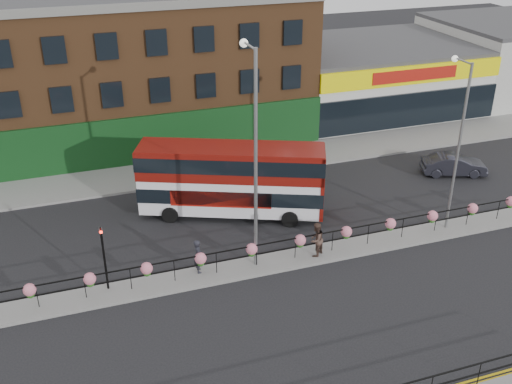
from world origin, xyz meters
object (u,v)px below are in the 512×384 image
object	(u,v)px
pedestrian_a	(198,256)
pedestrian_b	(316,239)
car	(454,165)
lamp_column_east	(458,133)
double_decker_bus	(232,174)
lamp_column_west	(254,142)

from	to	relation	value
pedestrian_a	pedestrian_b	bearing A→B (deg)	-90.09
pedestrian_a	car	bearing A→B (deg)	-68.07
pedestrian_b	pedestrian_a	bearing A→B (deg)	-40.62
car	lamp_column_east	distance (m)	8.69
double_decker_bus	pedestrian_a	size ratio (longest dim) A/B	5.99
lamp_column_east	car	bearing A→B (deg)	50.68
car	lamp_column_west	world-z (taller)	lamp_column_west
pedestrian_a	pedestrian_b	xyz separation A→B (m)	(5.82, -0.50, 0.04)
pedestrian_b	lamp_column_west	size ratio (longest dim) A/B	0.17
pedestrian_a	double_decker_bus	bearing A→B (deg)	-27.60
car	pedestrian_b	xyz separation A→B (m)	(-12.35, -6.09, 0.37)
pedestrian_b	lamp_column_east	xyz separation A→B (m)	(7.75, 0.48, 4.42)
pedestrian_b	lamp_column_west	world-z (taller)	lamp_column_west
double_decker_bus	car	world-z (taller)	double_decker_bus
double_decker_bus	pedestrian_a	world-z (taller)	double_decker_bus
car	pedestrian_a	world-z (taller)	pedestrian_a
car	lamp_column_west	distance (m)	17.36
lamp_column_west	double_decker_bus	bearing A→B (deg)	84.58
lamp_column_east	lamp_column_west	bearing A→B (deg)	-179.98
lamp_column_west	lamp_column_east	distance (m)	10.86
pedestrian_a	lamp_column_west	distance (m)	6.04
pedestrian_b	lamp_column_east	distance (m)	8.94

